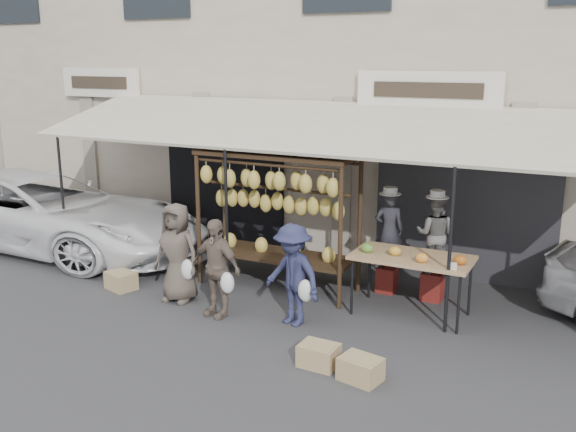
{
  "coord_description": "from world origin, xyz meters",
  "views": [
    {
      "loc": [
        4.28,
        -7.11,
        3.68
      ],
      "look_at": [
        -0.05,
        1.4,
        1.3
      ],
      "focal_mm": 40.0,
      "sensor_mm": 36.0,
      "label": 1
    }
  ],
  "objects_px": {
    "customer_left": "(177,253)",
    "crate_near_b": "(360,369)",
    "produce_table": "(412,259)",
    "banana_rack": "(276,194)",
    "crate_far": "(121,280)",
    "vendor_left": "(389,230)",
    "customer_right": "(293,275)",
    "customer_mid": "(216,268)",
    "vendor_right": "(435,234)",
    "crate_near_a": "(319,355)",
    "van": "(34,193)"
  },
  "relations": [
    {
      "from": "vendor_right",
      "to": "van",
      "type": "bearing_deg",
      "value": 0.6
    },
    {
      "from": "vendor_left",
      "to": "customer_right",
      "type": "distance_m",
      "value": 2.01
    },
    {
      "from": "banana_rack",
      "to": "crate_far",
      "type": "relative_size",
      "value": 5.49
    },
    {
      "from": "crate_near_a",
      "to": "van",
      "type": "xyz_separation_m",
      "value": [
        -7.18,
        2.21,
        0.93
      ]
    },
    {
      "from": "crate_near_b",
      "to": "crate_far",
      "type": "xyz_separation_m",
      "value": [
        -4.55,
        1.1,
        0.0
      ]
    },
    {
      "from": "van",
      "to": "customer_left",
      "type": "bearing_deg",
      "value": -105.03
    },
    {
      "from": "crate_near_a",
      "to": "customer_mid",
      "type": "bearing_deg",
      "value": 158.54
    },
    {
      "from": "produce_table",
      "to": "customer_left",
      "type": "bearing_deg",
      "value": -162.72
    },
    {
      "from": "customer_right",
      "to": "customer_left",
      "type": "bearing_deg",
      "value": -164.12
    },
    {
      "from": "vendor_right",
      "to": "customer_left",
      "type": "distance_m",
      "value": 3.94
    },
    {
      "from": "vendor_right",
      "to": "crate_far",
      "type": "xyz_separation_m",
      "value": [
        -4.63,
        -1.82,
        -0.91
      ]
    },
    {
      "from": "vendor_right",
      "to": "customer_left",
      "type": "bearing_deg",
      "value": 23.58
    },
    {
      "from": "vendor_left",
      "to": "van",
      "type": "relative_size",
      "value": 0.24
    },
    {
      "from": "produce_table",
      "to": "customer_left",
      "type": "height_order",
      "value": "customer_left"
    },
    {
      "from": "vendor_right",
      "to": "crate_near_a",
      "type": "distance_m",
      "value": 3.03
    },
    {
      "from": "customer_left",
      "to": "van",
      "type": "height_order",
      "value": "van"
    },
    {
      "from": "produce_table",
      "to": "crate_near_a",
      "type": "xyz_separation_m",
      "value": [
        -0.53,
        -2.05,
        -0.72
      ]
    },
    {
      "from": "crate_near_b",
      "to": "van",
      "type": "height_order",
      "value": "van"
    },
    {
      "from": "banana_rack",
      "to": "customer_left",
      "type": "relative_size",
      "value": 1.68
    },
    {
      "from": "customer_right",
      "to": "crate_near_b",
      "type": "distance_m",
      "value": 1.9
    },
    {
      "from": "vendor_left",
      "to": "customer_right",
      "type": "bearing_deg",
      "value": 47.78
    },
    {
      "from": "vendor_left",
      "to": "crate_far",
      "type": "height_order",
      "value": "vendor_left"
    },
    {
      "from": "vendor_left",
      "to": "produce_table",
      "type": "bearing_deg",
      "value": 108.96
    },
    {
      "from": "banana_rack",
      "to": "customer_left",
      "type": "distance_m",
      "value": 1.78
    },
    {
      "from": "produce_table",
      "to": "customer_mid",
      "type": "bearing_deg",
      "value": -153.16
    },
    {
      "from": "customer_right",
      "to": "crate_near_b",
      "type": "relative_size",
      "value": 3.12
    },
    {
      "from": "produce_table",
      "to": "van",
      "type": "bearing_deg",
      "value": 178.79
    },
    {
      "from": "vendor_left",
      "to": "customer_left",
      "type": "xyz_separation_m",
      "value": [
        -2.76,
        -1.82,
        -0.26
      ]
    },
    {
      "from": "crate_far",
      "to": "van",
      "type": "relative_size",
      "value": 0.09
    },
    {
      "from": "customer_left",
      "to": "crate_near_a",
      "type": "xyz_separation_m",
      "value": [
        2.83,
        -1.01,
        -0.63
      ]
    },
    {
      "from": "customer_left",
      "to": "crate_far",
      "type": "bearing_deg",
      "value": 179.98
    },
    {
      "from": "customer_left",
      "to": "customer_mid",
      "type": "distance_m",
      "value": 0.88
    },
    {
      "from": "customer_mid",
      "to": "vendor_right",
      "type": "bearing_deg",
      "value": 44.78
    },
    {
      "from": "vendor_right",
      "to": "customer_right",
      "type": "xyz_separation_m",
      "value": [
        -1.52,
        -1.81,
        -0.32
      ]
    },
    {
      "from": "vendor_left",
      "to": "crate_far",
      "type": "bearing_deg",
      "value": 6.06
    },
    {
      "from": "produce_table",
      "to": "crate_near_b",
      "type": "relative_size",
      "value": 3.64
    },
    {
      "from": "customer_mid",
      "to": "van",
      "type": "distance_m",
      "value": 5.41
    },
    {
      "from": "crate_near_a",
      "to": "crate_near_b",
      "type": "relative_size",
      "value": 0.99
    },
    {
      "from": "produce_table",
      "to": "crate_near_a",
      "type": "height_order",
      "value": "produce_table"
    },
    {
      "from": "vendor_right",
      "to": "customer_left",
      "type": "height_order",
      "value": "vendor_right"
    },
    {
      "from": "customer_right",
      "to": "crate_near_a",
      "type": "bearing_deg",
      "value": -33.27
    },
    {
      "from": "crate_near_b",
      "to": "vendor_right",
      "type": "bearing_deg",
      "value": 88.39
    },
    {
      "from": "customer_left",
      "to": "crate_near_b",
      "type": "relative_size",
      "value": 3.31
    },
    {
      "from": "customer_left",
      "to": "crate_far",
      "type": "xyz_separation_m",
      "value": [
        -1.14,
        -0.02,
        -0.63
      ]
    },
    {
      "from": "crate_far",
      "to": "vendor_right",
      "type": "bearing_deg",
      "value": 21.46
    },
    {
      "from": "customer_mid",
      "to": "crate_near_a",
      "type": "relative_size",
      "value": 3.14
    },
    {
      "from": "customer_left",
      "to": "vendor_right",
      "type": "bearing_deg",
      "value": 26.56
    },
    {
      "from": "vendor_left",
      "to": "crate_near_b",
      "type": "relative_size",
      "value": 2.64
    },
    {
      "from": "banana_rack",
      "to": "vendor_left",
      "type": "distance_m",
      "value": 1.87
    },
    {
      "from": "produce_table",
      "to": "customer_left",
      "type": "distance_m",
      "value": 3.52
    }
  ]
}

